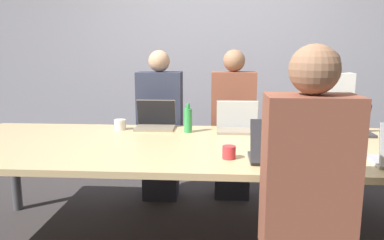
{
  "coord_description": "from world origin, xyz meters",
  "views": [
    {
      "loc": [
        0.03,
        -2.52,
        1.37
      ],
      "look_at": [
        -0.16,
        0.1,
        0.88
      ],
      "focal_mm": 35.0,
      "sensor_mm": 36.0,
      "label": 1
    }
  ],
  "objects": [
    {
      "name": "curtain_wall",
      "position": [
        0.0,
        1.79,
        1.4
      ],
      "size": [
        12.0,
        0.06,
        2.8
      ],
      "color": "#9999A3",
      "rests_on": "ground_plane"
    },
    {
      "name": "person_far_right",
      "position": [
        0.98,
        0.84,
        0.67
      ],
      "size": [
        0.4,
        0.24,
        1.38
      ],
      "color": "#2D2D38",
      "rests_on": "ground_plane"
    },
    {
      "name": "cup_far_midleft",
      "position": [
        -0.77,
        0.43,
        0.78
      ],
      "size": [
        0.09,
        0.09,
        0.08
      ],
      "color": "white",
      "rests_on": "conference_table"
    },
    {
      "name": "laptop_far_center",
      "position": [
        0.18,
        0.45,
        0.81
      ],
      "size": [
        0.33,
        0.24,
        0.25
      ],
      "color": "gray",
      "rests_on": "conference_table"
    },
    {
      "name": "stapler",
      "position": [
        0.29,
        -0.06,
        0.76
      ],
      "size": [
        0.06,
        0.15,
        0.05
      ],
      "rotation": [
        0.0,
        0.0,
        0.14
      ],
      "color": "black",
      "rests_on": "conference_table"
    },
    {
      "name": "conference_table",
      "position": [
        0.0,
        0.0,
        0.68
      ],
      "size": [
        3.79,
        1.28,
        0.73
      ],
      "color": "#D6B77F",
      "rests_on": "ground_plane"
    },
    {
      "name": "laptop_far_right",
      "position": [
        1.04,
        0.41,
        0.8
      ],
      "size": [
        0.34,
        0.23,
        0.23
      ],
      "color": "#333338",
      "rests_on": "conference_table"
    },
    {
      "name": "person_far_center",
      "position": [
        0.17,
        0.9,
        0.67
      ],
      "size": [
        0.4,
        0.24,
        1.38
      ],
      "color": "#2D2D38",
      "rests_on": "ground_plane"
    },
    {
      "name": "bottle_far_right",
      "position": [
        0.79,
        0.31,
        0.82
      ],
      "size": [
        0.07,
        0.07,
        0.2
      ],
      "color": "black",
      "rests_on": "conference_table"
    },
    {
      "name": "bottle_far_midleft",
      "position": [
        -0.21,
        0.37,
        0.83
      ],
      "size": [
        0.06,
        0.06,
        0.23
      ],
      "color": "green",
      "rests_on": "conference_table"
    },
    {
      "name": "cup_near_midright",
      "position": [
        0.1,
        -0.35,
        0.77
      ],
      "size": [
        0.08,
        0.08,
        0.08
      ],
      "color": "red",
      "rests_on": "conference_table"
    },
    {
      "name": "person_far_midleft",
      "position": [
        -0.5,
        0.83,
        0.66
      ],
      "size": [
        0.4,
        0.24,
        1.38
      ],
      "color": "#2D2D38",
      "rests_on": "ground_plane"
    },
    {
      "name": "laptop_far_midleft",
      "position": [
        -0.49,
        0.51,
        0.8
      ],
      "size": [
        0.32,
        0.23,
        0.24
      ],
      "color": "gray",
      "rests_on": "conference_table"
    },
    {
      "name": "laptop_near_midright",
      "position": [
        0.39,
        -0.41,
        0.81
      ],
      "size": [
        0.37,
        0.26,
        0.26
      ],
      "rotation": [
        0.0,
        0.0,
        3.14
      ],
      "color": "#333338",
      "rests_on": "conference_table"
    },
    {
      "name": "person_near_midright",
      "position": [
        0.43,
        -0.89,
        0.68
      ],
      "size": [
        0.4,
        0.24,
        1.4
      ],
      "rotation": [
        0.0,
        0.0,
        3.14
      ],
      "color": "#2D2D38",
      "rests_on": "ground_plane"
    }
  ]
}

